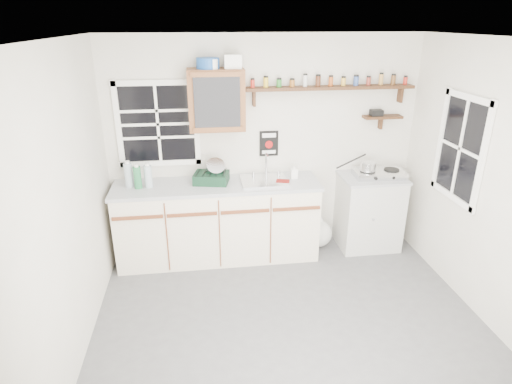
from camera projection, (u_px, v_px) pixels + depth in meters
room at (294, 199)px, 3.54m from camera, size 3.64×3.24×2.54m
main_cabinet at (218, 221)px, 4.95m from camera, size 2.31×0.63×0.92m
right_cabinet at (369, 211)px, 5.21m from camera, size 0.73×0.57×0.91m
sink at (264, 180)px, 4.85m from camera, size 0.52×0.44×0.29m
upper_cabinet at (216, 100)px, 4.58m from camera, size 0.60×0.32×0.65m
upper_cabinet_clutter at (217, 63)px, 4.43m from camera, size 0.47×0.24×0.14m
spice_shelf at (330, 87)px, 4.76m from camera, size 1.91×0.18×0.35m
secondary_shelf at (380, 116)px, 4.98m from camera, size 0.45×0.16×0.24m
warning_sign at (269, 144)px, 4.99m from camera, size 0.22×0.02×0.30m
window_back at (158, 124)px, 4.73m from camera, size 0.93×0.03×0.98m
window_right at (461, 149)px, 4.19m from camera, size 0.03×0.78×1.08m
water_bottles at (137, 176)px, 4.63m from camera, size 0.30×0.15×0.29m
dish_rack at (213, 175)px, 4.78m from camera, size 0.43×0.36×0.28m
soap_bottle at (294, 171)px, 4.92m from camera, size 0.08×0.08×0.17m
rag at (283, 182)px, 4.81m from camera, size 0.18×0.16×0.02m
hotplate at (379, 173)px, 5.01m from camera, size 0.61×0.35×0.08m
saucepan at (367, 166)px, 4.96m from camera, size 0.44×0.19×0.19m
trash_bag at (319, 233)px, 5.26m from camera, size 0.37×0.33×0.42m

